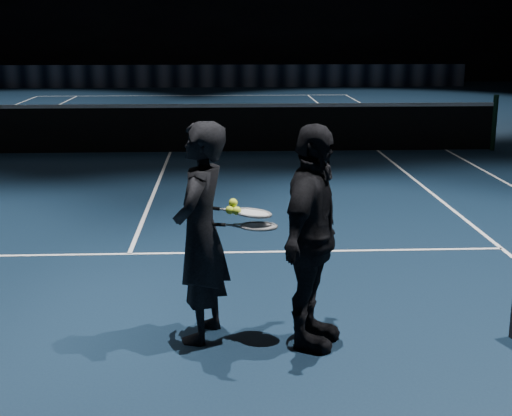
{
  "coord_description": "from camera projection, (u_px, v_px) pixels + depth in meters",
  "views": [
    {
      "loc": [
        1.02,
        -13.81,
        2.39
      ],
      "look_at": [
        1.27,
        -8.63,
        1.07
      ],
      "focal_mm": 50.0,
      "sensor_mm": 36.0,
      "label": 1
    }
  ],
  "objects": [
    {
      "name": "tennis_balls",
      "position": [
        233.0,
        208.0,
        5.38
      ],
      "size": [
        0.12,
        0.1,
        0.12
      ],
      "primitive_type": null,
      "color": "gold",
      "rests_on": "racket_upper"
    },
    {
      "name": "player_b",
      "position": [
        311.0,
        238.0,
        5.33
      ],
      "size": [
        0.78,
        1.09,
        1.72
      ],
      "primitive_type": "imported",
      "rotation": [
        0.0,
        0.0,
        1.17
      ],
      "color": "black",
      "rests_on": "floor"
    },
    {
      "name": "net_mesh",
      "position": [
        169.0,
        130.0,
        13.8
      ],
      "size": [
        12.8,
        0.02,
        0.86
      ],
      "primitive_type": "cube",
      "color": "black",
      "rests_on": "floor"
    },
    {
      "name": "racket_lower",
      "position": [
        259.0,
        226.0,
        5.37
      ],
      "size": [
        0.71,
        0.35,
        0.03
      ],
      "primitive_type": null,
      "rotation": [
        0.0,
        0.0,
        -0.2
      ],
      "color": "black",
      "rests_on": "player_a"
    },
    {
      "name": "net_post_right",
      "position": [
        494.0,
        123.0,
        14.07
      ],
      "size": [
        0.1,
        0.1,
        1.1
      ],
      "primitive_type": "cylinder",
      "color": "black",
      "rests_on": "floor"
    },
    {
      "name": "player_a",
      "position": [
        201.0,
        233.0,
        5.46
      ],
      "size": [
        0.58,
        0.72,
        1.72
      ],
      "primitive_type": "imported",
      "rotation": [
        0.0,
        0.0,
        -1.88
      ],
      "color": "black",
      "rests_on": "floor"
    },
    {
      "name": "net_tape",
      "position": [
        169.0,
        106.0,
        13.69
      ],
      "size": [
        12.8,
        0.03,
        0.07
      ],
      "primitive_type": "cube",
      "color": "white",
      "rests_on": "net_mesh"
    },
    {
      "name": "floor",
      "position": [
        170.0,
        153.0,
        13.91
      ],
      "size": [
        36.0,
        36.0,
        0.0
      ],
      "primitive_type": "plane",
      "color": "black",
      "rests_on": "ground"
    },
    {
      "name": "sponsor_backdrop",
      "position": [
        196.0,
        76.0,
        28.8
      ],
      "size": [
        22.0,
        0.15,
        0.9
      ],
      "primitive_type": "cube",
      "color": "black",
      "rests_on": "floor"
    },
    {
      "name": "racket_upper",
      "position": [
        253.0,
        213.0,
        5.4
      ],
      "size": [
        0.7,
        0.31,
        0.1
      ],
      "primitive_type": null,
      "rotation": [
        0.0,
        0.1,
        -0.13
      ],
      "color": "black",
      "rests_on": "player_b"
    },
    {
      "name": "court_lines",
      "position": [
        170.0,
        153.0,
        13.91
      ],
      "size": [
        10.98,
        23.78,
        0.01
      ],
      "primitive_type": null,
      "color": "white",
      "rests_on": "floor"
    }
  ]
}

